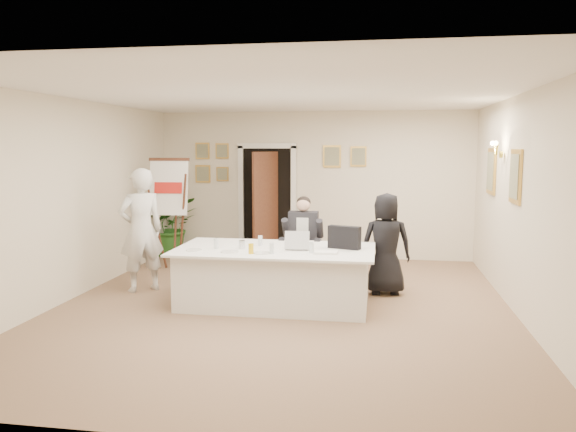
% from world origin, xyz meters
% --- Properties ---
extents(floor, '(7.00, 7.00, 0.00)m').
position_xyz_m(floor, '(0.00, 0.00, 0.00)').
color(floor, brown).
rests_on(floor, ground).
extents(ceiling, '(6.00, 7.00, 0.02)m').
position_xyz_m(ceiling, '(0.00, 0.00, 2.80)').
color(ceiling, white).
rests_on(ceiling, wall_back).
extents(wall_back, '(6.00, 0.10, 2.80)m').
position_xyz_m(wall_back, '(0.00, 3.50, 1.40)').
color(wall_back, beige).
rests_on(wall_back, floor).
extents(wall_front, '(6.00, 0.10, 2.80)m').
position_xyz_m(wall_front, '(0.00, -3.50, 1.40)').
color(wall_front, beige).
rests_on(wall_front, floor).
extents(wall_left, '(0.10, 7.00, 2.80)m').
position_xyz_m(wall_left, '(-3.00, 0.00, 1.40)').
color(wall_left, beige).
rests_on(wall_left, floor).
extents(wall_right, '(0.10, 7.00, 2.80)m').
position_xyz_m(wall_right, '(3.00, 0.00, 1.40)').
color(wall_right, beige).
rests_on(wall_right, floor).
extents(doorway, '(1.14, 0.86, 2.20)m').
position_xyz_m(doorway, '(-0.88, 3.32, 1.04)').
color(doorway, black).
rests_on(doorway, floor).
extents(pictures_back_wall, '(3.40, 0.06, 0.80)m').
position_xyz_m(pictures_back_wall, '(-0.80, 3.47, 1.85)').
color(pictures_back_wall, gold).
rests_on(pictures_back_wall, wall_back).
extents(pictures_right_wall, '(0.06, 2.20, 0.80)m').
position_xyz_m(pictures_right_wall, '(2.97, 1.20, 1.75)').
color(pictures_right_wall, gold).
rests_on(pictures_right_wall, wall_right).
extents(wall_sconce, '(0.20, 0.30, 0.24)m').
position_xyz_m(wall_sconce, '(2.90, 1.20, 2.10)').
color(wall_sconce, gold).
rests_on(wall_sconce, wall_right).
extents(conference_table, '(2.66, 1.42, 0.78)m').
position_xyz_m(conference_table, '(-0.12, 0.09, 0.39)').
color(conference_table, white).
rests_on(conference_table, floor).
extents(seated_man, '(0.63, 0.67, 1.40)m').
position_xyz_m(seated_man, '(0.12, 1.13, 0.70)').
color(seated_man, black).
rests_on(seated_man, floor).
extents(flip_chart, '(0.67, 0.44, 1.90)m').
position_xyz_m(flip_chart, '(-2.30, 1.98, 0.88)').
color(flip_chart, '#3C1C13').
rests_on(flip_chart, floor).
extents(standing_man, '(0.79, 0.77, 1.82)m').
position_xyz_m(standing_man, '(-2.20, 0.50, 0.91)').
color(standing_man, silver).
rests_on(standing_man, floor).
extents(standing_woman, '(0.76, 0.53, 1.48)m').
position_xyz_m(standing_woman, '(1.36, 0.90, 0.74)').
color(standing_woman, black).
rests_on(standing_woman, floor).
extents(potted_palm, '(1.37, 1.32, 1.17)m').
position_xyz_m(potted_palm, '(-2.80, 3.20, 0.58)').
color(potted_palm, '#24591D').
rests_on(potted_palm, floor).
extents(laptop, '(0.34, 0.36, 0.28)m').
position_xyz_m(laptop, '(0.20, 0.09, 0.91)').
color(laptop, '#B7BABC').
rests_on(laptop, conference_table).
extents(laptop_bag, '(0.45, 0.25, 0.31)m').
position_xyz_m(laptop_bag, '(0.80, 0.21, 0.93)').
color(laptop_bag, black).
rests_on(laptop_bag, conference_table).
extents(paper_stack, '(0.30, 0.21, 0.03)m').
position_xyz_m(paper_stack, '(0.59, -0.16, 0.79)').
color(paper_stack, white).
rests_on(paper_stack, conference_table).
extents(plate_left, '(0.22, 0.22, 0.01)m').
position_xyz_m(plate_left, '(-1.14, -0.24, 0.78)').
color(plate_left, white).
rests_on(plate_left, conference_table).
extents(plate_mid, '(0.25, 0.25, 0.01)m').
position_xyz_m(plate_mid, '(-0.65, -0.29, 0.78)').
color(plate_mid, white).
rests_on(plate_mid, conference_table).
extents(plate_near, '(0.27, 0.27, 0.01)m').
position_xyz_m(plate_near, '(-0.21, -0.30, 0.78)').
color(plate_near, white).
rests_on(plate_near, conference_table).
extents(glass_a, '(0.08, 0.08, 0.14)m').
position_xyz_m(glass_a, '(-0.89, -0.07, 0.84)').
color(glass_a, silver).
rests_on(glass_a, conference_table).
extents(glass_b, '(0.07, 0.07, 0.14)m').
position_xyz_m(glass_b, '(-0.09, -0.30, 0.84)').
color(glass_b, silver).
rests_on(glass_b, conference_table).
extents(glass_c, '(0.07, 0.07, 0.14)m').
position_xyz_m(glass_c, '(0.41, -0.16, 0.84)').
color(glass_c, silver).
rests_on(glass_c, conference_table).
extents(glass_d, '(0.07, 0.07, 0.14)m').
position_xyz_m(glass_d, '(-0.36, 0.26, 0.84)').
color(glass_d, silver).
rests_on(glass_d, conference_table).
extents(oj_glass, '(0.07, 0.07, 0.13)m').
position_xyz_m(oj_glass, '(-0.35, -0.34, 0.84)').
color(oj_glass, gold).
rests_on(oj_glass, conference_table).
extents(steel_jug, '(0.09, 0.09, 0.11)m').
position_xyz_m(steel_jug, '(-0.55, -0.01, 0.83)').
color(steel_jug, silver).
rests_on(steel_jug, conference_table).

